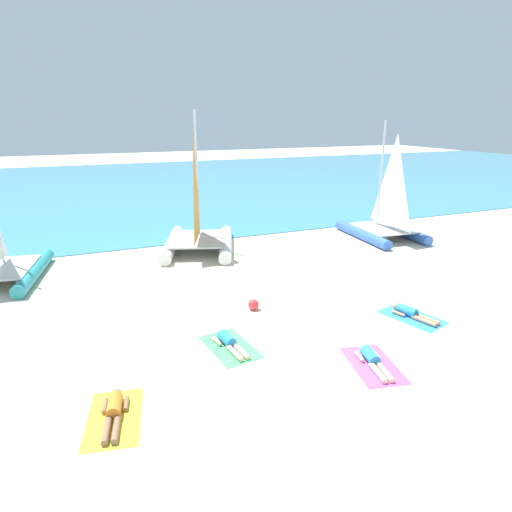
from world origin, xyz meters
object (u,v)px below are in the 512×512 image
object	(u,v)px
sailboat_blue	(384,221)
sunbather_center_right	(372,359)
towel_center_right	(373,365)
sailboat_white	(198,231)
beach_ball	(253,305)
towel_leftmost	(114,418)
towel_center_left	(230,347)
sunbather_rightmost	(411,313)
towel_rightmost	(412,317)
sunbather_center_left	(229,342)
sunbather_leftmost	(114,411)

from	to	relation	value
sailboat_blue	sunbather_center_right	size ratio (longest dim) A/B	3.75
towel_center_right	sailboat_blue	bearing A→B (deg)	51.15
sailboat_white	beach_ball	world-z (taller)	sailboat_white
beach_ball	towel_leftmost	bearing A→B (deg)	-140.69
beach_ball	towel_center_left	bearing A→B (deg)	-126.87
towel_center_right	sunbather_rightmost	distance (m)	3.38
towel_center_right	towel_rightmost	world-z (taller)	same
towel_center_left	sunbather_rightmost	size ratio (longest dim) A/B	1.23
sunbather_center_left	sunbather_rightmost	world-z (taller)	same
sunbather_leftmost	towel_rightmost	world-z (taller)	sunbather_leftmost
sunbather_center_left	sunbather_center_right	xyz separation A→B (m)	(3.08, -2.23, 0.00)
sailboat_blue	sunbather_rightmost	xyz separation A→B (m)	(-5.11, -7.97, -0.74)
towel_center_right	sunbather_rightmost	bearing A→B (deg)	33.58
sailboat_white	towel_center_left	size ratio (longest dim) A/B	3.31
sailboat_blue	towel_center_left	xyz separation A→B (m)	(-10.98, -7.60, -0.87)
sailboat_white	towel_center_right	size ratio (longest dim) A/B	3.31
beach_ball	sunbather_rightmost	bearing A→B (deg)	-28.47
towel_rightmost	sunbather_rightmost	xyz separation A→B (m)	(-0.02, 0.06, 0.13)
sailboat_blue	towel_center_right	distance (m)	12.66
sailboat_blue	towel_center_left	size ratio (longest dim) A/B	3.08
sunbather_leftmost	sunbather_rightmost	world-z (taller)	same
towel_center_right	sunbather_rightmost	xyz separation A→B (m)	(2.81, 1.87, 0.13)
sunbather_leftmost	sunbather_center_right	size ratio (longest dim) A/B	1.00
sunbather_center_right	sunbather_rightmost	xyz separation A→B (m)	(2.80, 1.80, 0.00)
sailboat_white	towel_center_right	distance (m)	11.42
sailboat_white	towel_rightmost	size ratio (longest dim) A/B	3.31
sailboat_white	sunbather_rightmost	distance (m)	10.37
sunbather_center_left	towel_rightmost	xyz separation A→B (m)	(5.90, -0.50, -0.13)
towel_rightmost	sunbather_rightmost	distance (m)	0.14
towel_center_left	sunbather_center_right	world-z (taller)	sunbather_center_right
towel_leftmost	beach_ball	distance (m)	6.08
towel_center_right	beach_ball	world-z (taller)	beach_ball
sailboat_white	beach_ball	distance (m)	7.09
sailboat_white	beach_ball	bearing A→B (deg)	-71.39
towel_leftmost	sunbather_rightmost	world-z (taller)	sunbather_rightmost
sailboat_white	sunbather_center_right	world-z (taller)	sailboat_white
sunbather_leftmost	towel_rightmost	bearing A→B (deg)	19.53
towel_center_right	towel_leftmost	bearing A→B (deg)	176.49
sailboat_blue	beach_ball	world-z (taller)	sailboat_blue
towel_leftmost	sunbather_rightmost	xyz separation A→B (m)	(9.07, 1.48, 0.13)
sunbather_center_left	towel_rightmost	size ratio (longest dim) A/B	0.82
sailboat_blue	sunbather_center_left	distance (m)	13.35
towel_leftmost	sunbather_leftmost	bearing A→B (deg)	78.94
sunbather_rightmost	beach_ball	world-z (taller)	beach_ball
sailboat_white	sunbather_rightmost	xyz separation A→B (m)	(4.27, -9.42, -0.81)
sailboat_blue	towel_center_left	world-z (taller)	sailboat_blue
towel_center_right	sunbather_center_right	xyz separation A→B (m)	(0.01, 0.07, 0.13)
sailboat_blue	towel_rightmost	bearing A→B (deg)	-119.58
sunbather_rightmost	towel_center_right	bearing A→B (deg)	-163.14
sailboat_white	towel_leftmost	size ratio (longest dim) A/B	3.31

